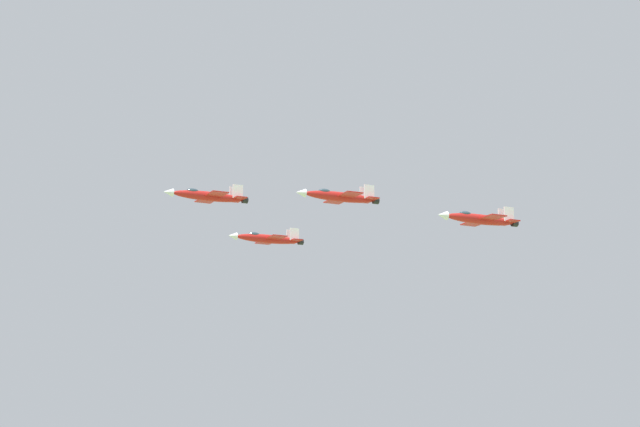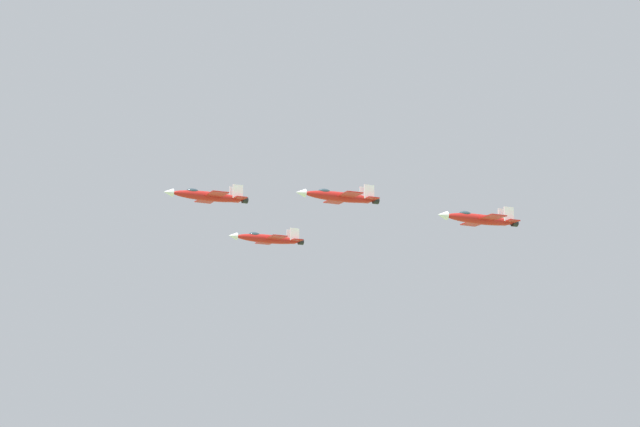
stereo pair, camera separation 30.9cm
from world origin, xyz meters
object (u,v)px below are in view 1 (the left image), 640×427
jet_right_wingman (268,239)px  jet_left_outer (480,219)px  jet_lead (208,196)px  jet_left_wingman (339,196)px

jet_right_wingman → jet_left_outer: bearing=112.3°
jet_lead → jet_left_wingman: 21.76m
jet_left_wingman → jet_left_outer: 22.23m
jet_left_wingman → jet_left_outer: jet_left_wingman is taller
jet_lead → jet_left_outer: size_ratio=1.01×
jet_lead → jet_right_wingman: 21.93m
jet_right_wingman → jet_left_outer: 45.43m
jet_right_wingman → jet_left_outer: size_ratio=1.01×
jet_right_wingman → jet_left_wingman: bearing=90.9°
jet_lead → jet_left_wingman: (21.40, -3.68, -1.37)m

